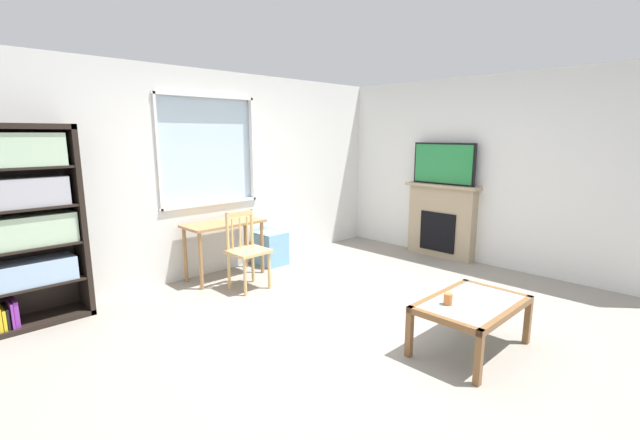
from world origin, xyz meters
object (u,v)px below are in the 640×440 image
at_px(wooden_chair, 247,250).
at_px(sippy_cup, 448,299).
at_px(fireplace, 441,221).
at_px(plastic_drawer_unit, 270,248).
at_px(tv, 444,164).
at_px(coffee_table, 472,308).
at_px(bookshelf, 25,218).
at_px(desk_under_window, 224,231).

relative_size(wooden_chair, sippy_cup, 10.00).
relative_size(fireplace, sippy_cup, 12.28).
xyz_separation_m(wooden_chair, plastic_drawer_unit, (0.79, 0.56, -0.24)).
distance_m(fireplace, tv, 0.83).
bearing_deg(plastic_drawer_unit, coffee_table, -96.25).
height_order(plastic_drawer_unit, sippy_cup, sippy_cup).
bearing_deg(fireplace, coffee_table, -144.96).
distance_m(plastic_drawer_unit, fireplace, 2.51).
bearing_deg(wooden_chair, bookshelf, 162.72).
height_order(fireplace, sippy_cup, fireplace).
distance_m(desk_under_window, coffee_table, 3.09).
distance_m(wooden_chair, plastic_drawer_unit, 1.00).
distance_m(wooden_chair, tv, 3.07).
relative_size(tv, sippy_cup, 10.48).
bearing_deg(plastic_drawer_unit, sippy_cup, -100.23).
distance_m(fireplace, sippy_cup, 3.00).
bearing_deg(desk_under_window, tv, -26.74).
xyz_separation_m(desk_under_window, plastic_drawer_unit, (0.76, 0.05, -0.37)).
bearing_deg(fireplace, sippy_cup, -148.88).
distance_m(bookshelf, wooden_chair, 2.16).
distance_m(desk_under_window, tv, 3.19).
height_order(bookshelf, tv, bookshelf).
bearing_deg(bookshelf, sippy_cup, -53.73).
xyz_separation_m(tv, sippy_cup, (-2.55, -1.55, -0.89)).
xyz_separation_m(desk_under_window, wooden_chair, (-0.03, -0.51, -0.13)).
relative_size(fireplace, coffee_table, 1.14).
distance_m(bookshelf, plastic_drawer_unit, 2.89).
bearing_deg(coffee_table, desk_under_window, 97.78).
relative_size(coffee_table, sippy_cup, 10.75).
height_order(fireplace, tv, tv).
bearing_deg(sippy_cup, plastic_drawer_unit, 79.77).
xyz_separation_m(fireplace, sippy_cup, (-2.57, -1.55, -0.07)).
height_order(bookshelf, desk_under_window, bookshelf).
distance_m(tv, sippy_cup, 3.12).
bearing_deg(desk_under_window, sippy_cup, -85.80).
distance_m(desk_under_window, wooden_chair, 0.53).
distance_m(wooden_chair, sippy_cup, 2.44).
height_order(fireplace, coffee_table, fireplace).
bearing_deg(bookshelf, plastic_drawer_unit, -1.15).
distance_m(plastic_drawer_unit, sippy_cup, 3.05).
bearing_deg(tv, desk_under_window, 153.26).
relative_size(desk_under_window, coffee_table, 1.01).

